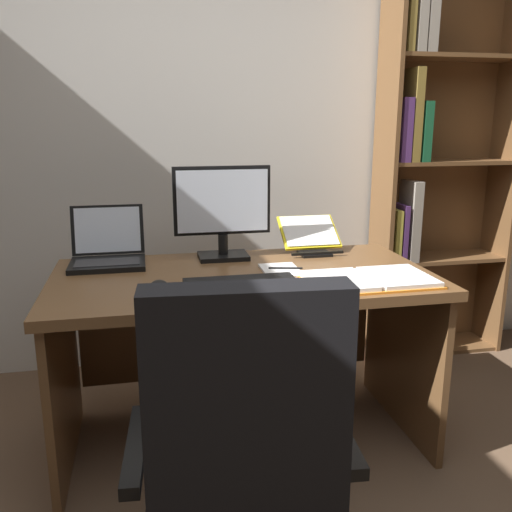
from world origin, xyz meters
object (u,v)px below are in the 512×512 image
object	(u,v)px
office_chair	(243,486)
monitor	(222,214)
computer_mouse	(159,286)
notepad	(281,270)
open_binder	(368,280)
keyboard	(240,283)
pen	(286,268)
reading_stand_with_book	(310,236)
laptop	(108,252)
desk	(240,316)
bookshelf	(430,171)

from	to	relation	value
office_chair	monitor	xyz separation A→B (m)	(0.12, 1.14, 0.53)
computer_mouse	notepad	world-z (taller)	computer_mouse
computer_mouse	open_binder	bearing A→B (deg)	-3.62
office_chair	computer_mouse	distance (m)	0.80
keyboard	computer_mouse	xyz separation A→B (m)	(-0.30, 0.00, 0.01)
pen	reading_stand_with_book	bearing A→B (deg)	57.61
laptop	computer_mouse	world-z (taller)	laptop
office_chair	notepad	world-z (taller)	office_chair
laptop	notepad	world-z (taller)	laptop
desk	notepad	xyz separation A→B (m)	(0.16, -0.08, 0.21)
monitor	open_binder	world-z (taller)	monitor
bookshelf	reading_stand_with_book	bearing A→B (deg)	-152.77
reading_stand_with_book	monitor	bearing A→B (deg)	-173.35
bookshelf	open_binder	distance (m)	1.28
notepad	pen	world-z (taller)	pen
keyboard	computer_mouse	bearing A→B (deg)	180.00
notepad	reading_stand_with_book	bearing A→B (deg)	55.14
bookshelf	keyboard	xyz separation A→B (m)	(-1.26, -0.92, -0.31)
keyboard	open_binder	world-z (taller)	same
bookshelf	monitor	world-z (taller)	bookshelf
office_chair	open_binder	size ratio (longest dim) A/B	2.03
keyboard	open_binder	size ratio (longest dim) A/B	0.84
bookshelf	open_binder	bearing A→B (deg)	-128.57
office_chair	notepad	xyz separation A→B (m)	(0.32, 0.87, 0.33)
monitor	bookshelf	bearing A→B (deg)	20.87
office_chair	notepad	bearing A→B (deg)	74.23
bookshelf	monitor	xyz separation A→B (m)	(-1.26, -0.48, -0.12)
desk	pen	distance (m)	0.30
desk	bookshelf	size ratio (longest dim) A/B	0.68
desk	open_binder	xyz separation A→B (m)	(0.45, -0.30, 0.22)
bookshelf	laptop	world-z (taller)	bookshelf
pen	monitor	bearing A→B (deg)	128.91
office_chair	computer_mouse	xyz separation A→B (m)	(-0.18, 0.70, 0.35)
open_binder	pen	world-z (taller)	open_binder
computer_mouse	reading_stand_with_book	world-z (taller)	reading_stand_with_book
laptop	keyboard	size ratio (longest dim) A/B	0.75
monitor	keyboard	distance (m)	0.48
laptop	keyboard	xyz separation A→B (m)	(0.50, -0.44, -0.04)
computer_mouse	reading_stand_with_book	bearing A→B (deg)	34.05
office_chair	computer_mouse	world-z (taller)	office_chair
laptop	notepad	size ratio (longest dim) A/B	1.49
computer_mouse	laptop	bearing A→B (deg)	114.53
computer_mouse	notepad	size ratio (longest dim) A/B	0.50
bookshelf	computer_mouse	world-z (taller)	bookshelf
computer_mouse	open_binder	distance (m)	0.79
computer_mouse	pen	world-z (taller)	computer_mouse
office_chair	laptop	xyz separation A→B (m)	(-0.38, 1.14, 0.38)
keyboard	notepad	distance (m)	0.26
office_chair	pen	world-z (taller)	office_chair
monitor	pen	distance (m)	0.40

